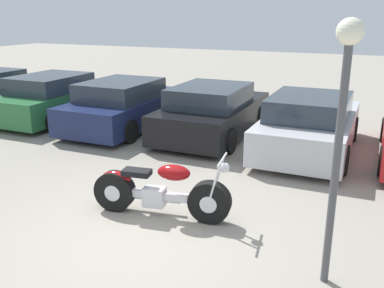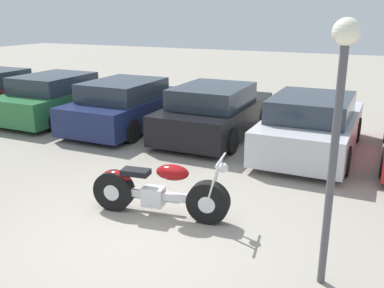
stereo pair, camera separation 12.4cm
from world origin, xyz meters
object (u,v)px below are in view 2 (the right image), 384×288
parked_car_green (59,98)px  parked_car_silver (312,126)px  lamp_post (339,105)px  parked_car_black (215,112)px  motorcycle (158,191)px  parked_car_navy (128,105)px

parked_car_green → parked_car_silver: (7.49, -0.18, 0.00)m
parked_car_green → lamp_post: (8.52, -5.20, 1.53)m
parked_car_black → parked_car_silver: bearing=-7.5°
motorcycle → parked_car_black: 4.71m
parked_car_green → parked_car_silver: bearing=-1.4°
parked_car_navy → parked_car_black: bearing=5.4°
parked_car_green → lamp_post: size_ratio=1.35×
parked_car_navy → parked_car_green: bearing=178.0°
parked_car_black → parked_car_silver: same height
parked_car_navy → parked_car_silver: bearing=-1.1°
parked_car_green → parked_car_silver: 7.49m
parked_car_green → parked_car_black: size_ratio=1.00×
parked_car_black → parked_car_green: bearing=-178.3°
motorcycle → parked_car_silver: size_ratio=0.54×
parked_car_navy → lamp_post: bearing=-40.3°
parked_car_silver → lamp_post: 5.34m
parked_car_navy → parked_car_silver: 4.99m
parked_car_green → parked_car_navy: (2.50, -0.09, 0.00)m
parked_car_navy → parked_car_black: (2.50, 0.24, 0.00)m
parked_car_navy → lamp_post: (6.02, -5.11, 1.53)m
motorcycle → lamp_post: lamp_post is taller
motorcycle → parked_car_black: bearing=101.0°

